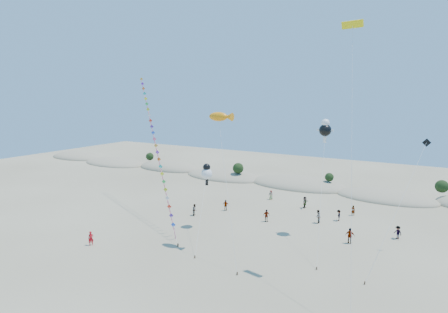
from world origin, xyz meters
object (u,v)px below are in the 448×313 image
Objects in this scene: kite_train at (155,141)px; flyer_foreground at (91,238)px; fish_kite at (221,117)px; parafoil_kite at (352,32)px.

flyer_foreground is at bearing -81.96° from kite_train.
parafoil_kite is at bearing 1.45° from fish_kite.
fish_kite is 15.75m from parafoil_kite.
parafoil_kite is at bearing -11.30° from kite_train.
kite_train is 0.87× the size of parafoil_kite.
parafoil_kite reaches higher than fish_kite.
kite_train is 17.15m from flyer_foreground.
kite_train is 16.49m from fish_kite.
parafoil_kite is (28.36, -5.67, 12.14)m from kite_train.
fish_kite is 0.64× the size of parafoil_kite.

